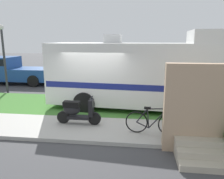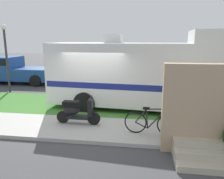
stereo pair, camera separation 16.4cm
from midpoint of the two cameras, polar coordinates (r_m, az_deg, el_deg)
name	(u,v)px [view 1 (the left image)]	position (r m, az deg, el deg)	size (l,w,h in m)	color
ground_plane	(91,118)	(8.74, -6.03, -7.35)	(80.00, 80.00, 0.00)	#424244
sidewalk	(83,129)	(7.63, -8.09, -9.96)	(24.00, 2.00, 0.12)	#ADAAA3
grass_strip	(98,106)	(10.11, -4.13, -4.26)	(24.00, 3.40, 0.08)	#3D752D
motorhome_rv	(141,73)	(9.64, 7.10, 4.27)	(7.78, 3.08, 3.35)	silver
scooter	(77,111)	(7.77, -9.59, -5.51)	(1.55, 0.50, 0.97)	black
bicycle	(153,122)	(6.97, 9.80, -8.29)	(1.70, 0.52, 0.90)	black
pickup_truck_near	(11,69)	(16.91, -24.75, 4.72)	(5.16, 2.14, 1.84)	#1E478C
pickup_truck_far	(151,67)	(17.15, 9.79, 5.67)	(5.70, 2.42, 1.75)	silver
porch_steps	(203,119)	(6.25, 21.63, -7.05)	(2.00, 1.26, 2.40)	#B2A893
bottle_green	(176,123)	(7.87, 15.56, -8.19)	(0.08, 0.08, 0.28)	navy
street_lamp_post	(4,52)	(13.86, -26.42, 8.70)	(0.28, 0.28, 3.79)	#333338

